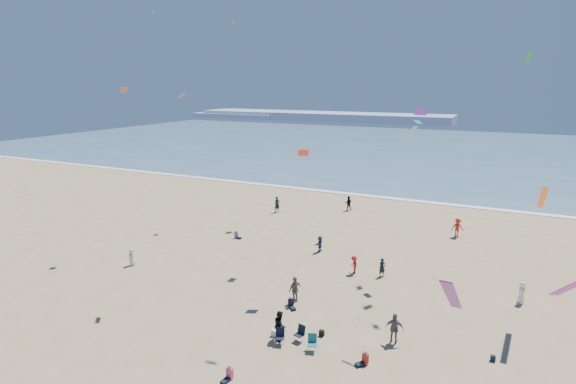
% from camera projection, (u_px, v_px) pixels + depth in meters
% --- Properties ---
extents(ocean, '(220.00, 100.00, 0.06)m').
position_uv_depth(ocean, '(442.00, 151.00, 104.27)').
color(ocean, '#476B84').
rests_on(ocean, ground).
extents(surf_line, '(220.00, 1.20, 0.08)m').
position_uv_depth(surf_line, '(393.00, 199.00, 60.46)').
color(surf_line, white).
rests_on(surf_line, ground).
extents(headland_far, '(110.00, 20.00, 3.20)m').
position_uv_depth(headland_far, '(321.00, 116.00, 194.91)').
color(headland_far, '#7A8EA8').
rests_on(headland_far, ground).
extents(headland_near, '(40.00, 14.00, 2.00)m').
position_uv_depth(headland_near, '(236.00, 115.00, 207.52)').
color(headland_near, '#7A8EA8').
rests_on(headland_near, ground).
extents(standing_flyers, '(30.60, 46.16, 1.92)m').
position_uv_depth(standing_flyers, '(361.00, 281.00, 33.22)').
color(standing_flyers, silver).
rests_on(standing_flyers, ground).
extents(seated_group, '(18.50, 28.43, 0.84)m').
position_uv_depth(seated_group, '(264.00, 328.00, 27.68)').
color(seated_group, silver).
rests_on(seated_group, ground).
extents(chair_cluster, '(2.76, 1.54, 1.00)m').
position_uv_depth(chair_cluster, '(297.00, 338.00, 26.38)').
color(chair_cluster, black).
rests_on(chair_cluster, ground).
extents(white_tote, '(0.35, 0.20, 0.40)m').
position_uv_depth(white_tote, '(274.00, 333.00, 27.48)').
color(white_tote, white).
rests_on(white_tote, ground).
extents(black_backpack, '(0.30, 0.22, 0.38)m').
position_uv_depth(black_backpack, '(322.00, 333.00, 27.49)').
color(black_backpack, black).
rests_on(black_backpack, ground).
extents(navy_bag, '(0.28, 0.18, 0.34)m').
position_uv_depth(navy_bag, '(493.00, 358.00, 25.00)').
color(navy_bag, black).
rests_on(navy_bag, ground).
extents(kites_aloft, '(35.78, 41.66, 26.20)m').
position_uv_depth(kites_aloft, '(420.00, 93.00, 26.02)').
color(kites_aloft, yellow).
rests_on(kites_aloft, ground).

